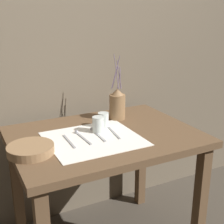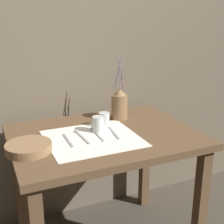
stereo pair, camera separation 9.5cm
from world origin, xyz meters
name	(u,v)px [view 1 (the left image)]	position (x,y,z in m)	size (l,w,h in m)	color
stone_wall_back	(71,48)	(0.00, 0.49, 1.20)	(7.00, 0.06, 2.40)	#6B5E4C
wooden_table	(105,153)	(0.00, 0.00, 0.66)	(1.03, 0.76, 0.78)	brown
linen_cloth	(93,139)	(-0.09, -0.04, 0.78)	(0.49, 0.44, 0.00)	white
pitcher_with_flowers	(117,105)	(0.18, 0.19, 0.87)	(0.10, 0.10, 0.41)	olive
wooden_bowl	(31,150)	(-0.43, -0.07, 0.80)	(0.23, 0.23, 0.04)	#8E6B47
glass_tumbler_near	(98,124)	(-0.02, 0.03, 0.82)	(0.07, 0.07, 0.09)	silver
glass_tumbler_far	(103,120)	(0.04, 0.10, 0.82)	(0.06, 0.06, 0.08)	silver
knife_center	(69,141)	(-0.22, -0.03, 0.78)	(0.02, 0.19, 0.00)	#939399
spoon_outer	(79,135)	(-0.14, 0.03, 0.78)	(0.03, 0.20, 0.02)	#939399
spoon_inner	(95,131)	(-0.04, 0.04, 0.78)	(0.02, 0.20, 0.02)	#939399
fork_outer	(114,133)	(0.05, -0.03, 0.78)	(0.04, 0.19, 0.00)	#939399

